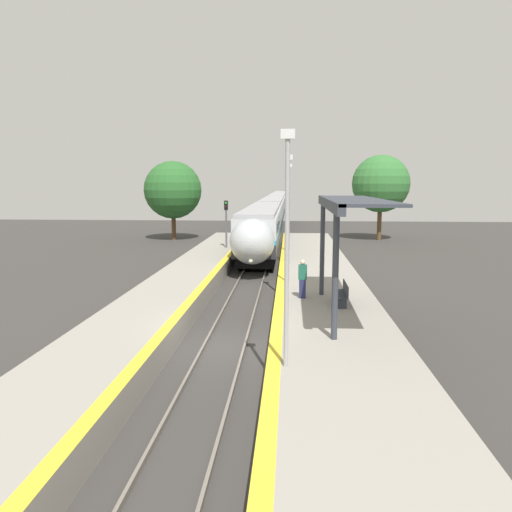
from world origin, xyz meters
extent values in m
plane|color=#383533|center=(0.00, 0.00, 0.00)|extent=(120.00, 120.00, 0.00)
cube|color=slate|center=(-0.72, 0.00, 0.07)|extent=(0.08, 90.00, 0.15)
cube|color=slate|center=(0.72, 0.00, 0.07)|extent=(0.08, 90.00, 0.15)
cube|color=black|center=(0.00, 25.38, 0.62)|extent=(2.51, 20.46, 0.79)
cube|color=#28282D|center=(0.00, 25.38, 1.45)|extent=(2.85, 22.24, 0.88)
cube|color=#198CBF|center=(0.00, 25.38, 2.05)|extent=(2.87, 22.24, 0.30)
cube|color=#B2B7BC|center=(0.00, 25.38, 2.87)|extent=(2.85, 22.24, 1.34)
cube|color=black|center=(0.00, 25.38, 2.80)|extent=(2.88, 20.46, 0.74)
cube|color=#9E9EA3|center=(0.00, 25.38, 3.68)|extent=(2.57, 22.24, 0.30)
cylinder|color=black|center=(-0.72, 17.38, 0.44)|extent=(0.12, 0.88, 0.88)
cylinder|color=black|center=(0.72, 17.38, 0.44)|extent=(0.12, 0.88, 0.88)
cylinder|color=black|center=(-0.72, 19.58, 0.44)|extent=(0.12, 0.88, 0.88)
cylinder|color=black|center=(0.72, 19.58, 0.44)|extent=(0.12, 0.88, 0.88)
cylinder|color=black|center=(-0.72, 31.17, 0.44)|extent=(0.12, 0.88, 0.88)
cylinder|color=black|center=(0.72, 31.17, 0.44)|extent=(0.12, 0.88, 0.88)
cylinder|color=black|center=(-0.72, 33.37, 0.44)|extent=(0.12, 0.88, 0.88)
cylinder|color=black|center=(0.72, 33.37, 0.44)|extent=(0.12, 0.88, 0.88)
ellipsoid|color=#B2B7BC|center=(0.00, 13.16, 2.27)|extent=(2.74, 3.29, 2.78)
ellipsoid|color=black|center=(0.00, 12.75, 2.73)|extent=(2.00, 1.92, 1.41)
sphere|color=#F9F4CC|center=(0.00, 11.92, 1.26)|extent=(0.24, 0.24, 0.24)
cube|color=black|center=(0.00, 48.41, 0.62)|extent=(2.51, 20.46, 0.79)
cube|color=#28282D|center=(0.00, 48.41, 1.45)|extent=(2.85, 22.24, 0.88)
cube|color=#198CBF|center=(0.00, 48.41, 2.05)|extent=(2.87, 22.24, 0.30)
cube|color=#B2B7BC|center=(0.00, 48.41, 2.87)|extent=(2.85, 22.24, 1.34)
cube|color=black|center=(0.00, 48.41, 2.80)|extent=(2.88, 20.46, 0.74)
cube|color=#9E9EA3|center=(0.00, 48.41, 3.68)|extent=(2.57, 22.24, 0.30)
cylinder|color=black|center=(-0.72, 40.42, 0.44)|extent=(0.12, 0.88, 0.88)
cylinder|color=black|center=(0.72, 40.42, 0.44)|extent=(0.12, 0.88, 0.88)
cylinder|color=black|center=(-0.72, 42.62, 0.44)|extent=(0.12, 0.88, 0.88)
cylinder|color=black|center=(0.72, 42.62, 0.44)|extent=(0.12, 0.88, 0.88)
cylinder|color=black|center=(-0.72, 54.21, 0.44)|extent=(0.12, 0.88, 0.88)
cylinder|color=black|center=(0.72, 54.21, 0.44)|extent=(0.12, 0.88, 0.88)
cylinder|color=black|center=(-0.72, 56.41, 0.44)|extent=(0.12, 0.88, 0.88)
cylinder|color=black|center=(0.72, 56.41, 0.44)|extent=(0.12, 0.88, 0.88)
cube|color=black|center=(0.00, 71.45, 0.62)|extent=(2.51, 20.46, 0.79)
cube|color=#28282D|center=(0.00, 71.45, 1.45)|extent=(2.85, 22.24, 0.88)
cube|color=#198CBF|center=(0.00, 71.45, 2.05)|extent=(2.87, 22.24, 0.30)
cube|color=#B2B7BC|center=(0.00, 71.45, 2.87)|extent=(2.85, 22.24, 1.34)
cube|color=black|center=(0.00, 71.45, 2.80)|extent=(2.88, 20.46, 0.74)
cube|color=#9E9EA3|center=(0.00, 71.45, 3.68)|extent=(2.57, 22.24, 0.30)
cylinder|color=black|center=(-0.72, 63.46, 0.44)|extent=(0.12, 0.88, 0.88)
cylinder|color=black|center=(0.72, 63.46, 0.44)|extent=(0.12, 0.88, 0.88)
cylinder|color=black|center=(-0.72, 65.66, 0.44)|extent=(0.12, 0.88, 0.88)
cylinder|color=black|center=(0.72, 65.66, 0.44)|extent=(0.12, 0.88, 0.88)
cylinder|color=black|center=(-0.72, 77.25, 0.44)|extent=(0.12, 0.88, 0.88)
cylinder|color=black|center=(0.72, 77.25, 0.44)|extent=(0.12, 0.88, 0.88)
cylinder|color=black|center=(-0.72, 79.45, 0.44)|extent=(0.12, 0.88, 0.88)
cylinder|color=black|center=(0.72, 79.45, 0.44)|extent=(0.12, 0.88, 0.88)
cube|color=black|center=(0.00, 94.49, 0.62)|extent=(2.51, 20.46, 0.79)
cube|color=#28282D|center=(0.00, 94.49, 1.45)|extent=(2.85, 22.24, 0.88)
cube|color=#198CBF|center=(0.00, 94.49, 2.05)|extent=(2.87, 22.24, 0.30)
cube|color=#B2B7BC|center=(0.00, 94.49, 2.87)|extent=(2.85, 22.24, 1.34)
cube|color=black|center=(0.00, 94.49, 2.80)|extent=(2.88, 20.46, 0.74)
cube|color=#9E9EA3|center=(0.00, 94.49, 3.68)|extent=(2.57, 22.24, 0.30)
cylinder|color=black|center=(-0.72, 86.50, 0.44)|extent=(0.12, 0.88, 0.88)
cylinder|color=black|center=(0.72, 86.50, 0.44)|extent=(0.12, 0.88, 0.88)
cylinder|color=black|center=(-0.72, 88.70, 0.44)|extent=(0.12, 0.88, 0.88)
cylinder|color=black|center=(0.72, 88.70, 0.44)|extent=(0.12, 0.88, 0.88)
cylinder|color=black|center=(-0.72, 100.28, 0.44)|extent=(0.12, 0.88, 0.88)
cylinder|color=black|center=(0.72, 100.28, 0.44)|extent=(0.12, 0.88, 0.88)
cylinder|color=black|center=(-0.72, 102.48, 0.44)|extent=(0.12, 0.88, 0.88)
cylinder|color=black|center=(0.72, 102.48, 0.44)|extent=(0.12, 0.88, 0.88)
cube|color=gray|center=(3.83, 0.00, 0.46)|extent=(4.32, 64.00, 0.93)
cube|color=yellow|center=(1.87, 0.00, 0.93)|extent=(0.40, 64.00, 0.01)
cube|color=gray|center=(-3.34, 0.00, 0.46)|extent=(3.34, 64.00, 0.93)
cube|color=yellow|center=(-1.87, 0.00, 0.93)|extent=(0.40, 64.00, 0.01)
cube|color=#2D333D|center=(4.34, 2.34, 1.14)|extent=(0.36, 0.06, 0.42)
cube|color=#2D333D|center=(4.34, 3.68, 1.14)|extent=(0.36, 0.06, 0.42)
cube|color=#2D333D|center=(4.34, 3.01, 1.36)|extent=(0.44, 1.80, 0.03)
cube|color=#2D333D|center=(4.54, 3.01, 1.60)|extent=(0.04, 1.80, 0.44)
cube|color=navy|center=(2.84, 4.10, 1.33)|extent=(0.28, 0.20, 0.80)
cube|color=#1E604C|center=(2.84, 4.10, 2.05)|extent=(0.36, 0.22, 0.64)
sphere|color=beige|center=(2.84, 4.10, 2.47)|extent=(0.22, 0.22, 0.22)
cylinder|color=#59595E|center=(-2.53, 20.52, 1.89)|extent=(0.14, 0.14, 3.79)
cube|color=black|center=(-2.53, 20.52, 4.14)|extent=(0.28, 0.20, 0.70)
sphere|color=#1ED833|center=(-2.53, 20.41, 4.31)|extent=(0.14, 0.14, 0.14)
sphere|color=#330A0A|center=(-2.53, 20.41, 3.97)|extent=(0.14, 0.14, 0.14)
cylinder|color=#9E9EA3|center=(2.20, -4.00, 3.91)|extent=(0.12, 0.12, 5.97)
cube|color=silver|center=(2.20, -4.00, 7.01)|extent=(0.36, 0.20, 0.24)
cylinder|color=#9E9EA3|center=(2.20, 7.42, 3.91)|extent=(0.12, 0.12, 5.97)
cube|color=silver|center=(2.20, 7.42, 7.01)|extent=(0.36, 0.20, 0.24)
cylinder|color=#9E9EA3|center=(2.20, 18.84, 3.91)|extent=(0.12, 0.12, 5.97)
cube|color=silver|center=(2.20, 18.84, 7.01)|extent=(0.36, 0.20, 0.24)
cylinder|color=#333842|center=(3.69, -1.54, 2.94)|extent=(0.20, 0.20, 4.03)
cylinder|color=#333842|center=(3.69, 4.81, 2.94)|extent=(0.20, 0.20, 4.03)
cube|color=#333842|center=(3.69, 1.64, 5.06)|extent=(0.24, 9.35, 0.36)
cube|color=#333842|center=(4.59, 1.64, 5.18)|extent=(2.00, 9.35, 0.10)
cylinder|color=brown|center=(-9.65, 33.61, 1.38)|extent=(0.44, 0.44, 2.75)
sphere|color=#286028|center=(-9.65, 33.61, 5.09)|extent=(5.83, 5.83, 5.83)
cylinder|color=brown|center=(11.39, 34.75, 1.70)|extent=(0.44, 0.44, 3.41)
sphere|color=#337033|center=(11.39, 34.75, 5.72)|extent=(5.79, 5.79, 5.79)
camera|label=1|loc=(2.28, -16.83, 5.80)|focal=35.00mm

